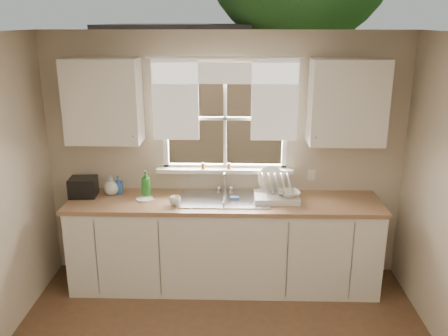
{
  "coord_description": "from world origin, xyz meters",
  "views": [
    {
      "loc": [
        0.12,
        -2.61,
        2.58
      ],
      "look_at": [
        0.0,
        1.65,
        1.25
      ],
      "focal_mm": 38.0,
      "sensor_mm": 36.0,
      "label": 1
    }
  ],
  "objects_px": {
    "dish_rack": "(276,192)",
    "black_appliance": "(83,187)",
    "cup": "(175,201)",
    "soap_bottle_a": "(146,184)"
  },
  "relations": [
    {
      "from": "soap_bottle_a",
      "to": "black_appliance",
      "type": "distance_m",
      "value": 0.63
    },
    {
      "from": "cup",
      "to": "black_appliance",
      "type": "relative_size",
      "value": 0.42
    },
    {
      "from": "soap_bottle_a",
      "to": "cup",
      "type": "bearing_deg",
      "value": -61.81
    },
    {
      "from": "dish_rack",
      "to": "soap_bottle_a",
      "type": "bearing_deg",
      "value": 176.88
    },
    {
      "from": "soap_bottle_a",
      "to": "dish_rack",
      "type": "bearing_deg",
      "value": -27.85
    },
    {
      "from": "cup",
      "to": "black_appliance",
      "type": "distance_m",
      "value": 0.97
    },
    {
      "from": "soap_bottle_a",
      "to": "cup",
      "type": "distance_m",
      "value": 0.41
    },
    {
      "from": "dish_rack",
      "to": "black_appliance",
      "type": "xyz_separation_m",
      "value": [
        -1.91,
        0.05,
        0.02
      ]
    },
    {
      "from": "soap_bottle_a",
      "to": "cup",
      "type": "relative_size",
      "value": 2.42
    },
    {
      "from": "cup",
      "to": "dish_rack",
      "type": "bearing_deg",
      "value": 14.15
    }
  ]
}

